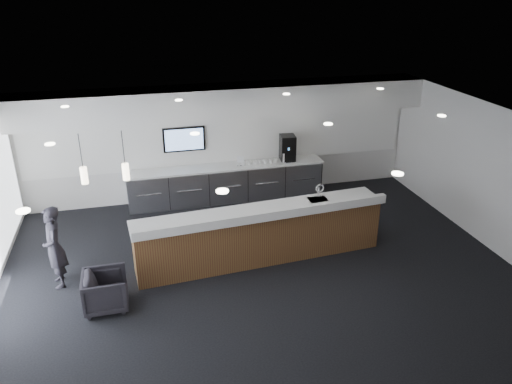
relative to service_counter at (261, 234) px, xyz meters
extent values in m
plane|color=black|center=(-0.11, -0.57, -0.58)|extent=(10.00, 10.00, 0.00)
cube|color=black|center=(-0.11, -0.57, 2.42)|extent=(10.00, 8.00, 0.02)
cube|color=silver|center=(-0.11, 3.43, 0.92)|extent=(10.00, 0.02, 3.00)
cube|color=silver|center=(4.89, -0.57, 0.92)|extent=(0.02, 8.00, 3.00)
cube|color=white|center=(-0.11, 2.98, 2.07)|extent=(10.00, 0.90, 0.70)
cube|color=white|center=(-0.11, 3.40, 1.02)|extent=(9.80, 0.06, 1.40)
cube|color=#94979C|center=(-0.11, 3.07, -0.13)|extent=(5.00, 0.60, 0.90)
cube|color=white|center=(-0.11, 3.07, 0.35)|extent=(5.06, 0.66, 0.05)
cylinder|color=silver|center=(-2.11, 2.75, -0.08)|extent=(0.60, 0.02, 0.02)
cylinder|color=silver|center=(-1.11, 2.75, -0.08)|extent=(0.60, 0.02, 0.02)
cylinder|color=silver|center=(-0.11, 2.75, -0.08)|extent=(0.60, 0.02, 0.02)
cylinder|color=silver|center=(0.89, 2.75, -0.08)|extent=(0.60, 0.02, 0.02)
cylinder|color=silver|center=(1.89, 2.75, -0.08)|extent=(0.60, 0.02, 0.02)
cube|color=black|center=(-1.11, 3.34, 1.07)|extent=(1.05, 0.07, 0.62)
cube|color=#3A79EA|center=(-1.11, 3.30, 1.07)|extent=(0.95, 0.01, 0.54)
cylinder|color=#FFECC6|center=(-2.51, 0.23, 1.67)|extent=(0.12, 0.12, 0.30)
cylinder|color=#FFECC6|center=(-3.21, 0.23, 1.67)|extent=(0.12, 0.12, 0.30)
cube|color=#562E1C|center=(0.00, 0.01, -0.05)|extent=(5.12, 1.11, 1.05)
cube|color=white|center=(0.00, 0.01, 0.50)|extent=(5.20, 1.20, 0.06)
cube|color=white|center=(0.03, -0.38, 0.59)|extent=(5.15, 0.53, 0.18)
cylinder|color=silver|center=(1.29, 0.21, 0.67)|extent=(0.04, 0.04, 0.28)
torus|color=silver|center=(1.29, 0.15, 0.81)|extent=(0.19, 0.04, 0.19)
cube|color=black|center=(1.54, 3.13, 0.70)|extent=(0.42, 0.46, 0.66)
cube|color=silver|center=(1.54, 2.90, 0.38)|extent=(0.24, 0.12, 0.02)
cube|color=white|center=(0.24, 2.99, 0.50)|extent=(0.18, 0.07, 0.25)
cube|color=white|center=(1.44, 2.95, 0.50)|extent=(0.18, 0.05, 0.24)
imported|color=black|center=(-3.06, -0.92, -0.23)|extent=(0.76, 0.74, 0.69)
imported|color=black|center=(-3.94, 0.03, 0.23)|extent=(0.50, 0.66, 1.61)
imported|color=white|center=(1.18, 2.99, 0.42)|extent=(0.11, 0.11, 0.10)
imported|color=white|center=(1.04, 2.99, 0.42)|extent=(0.15, 0.15, 0.10)
imported|color=white|center=(0.90, 2.99, 0.42)|extent=(0.13, 0.13, 0.10)
imported|color=white|center=(0.76, 2.99, 0.42)|extent=(0.14, 0.14, 0.10)
imported|color=white|center=(0.62, 2.99, 0.42)|extent=(0.15, 0.15, 0.10)
imported|color=white|center=(0.48, 2.99, 0.42)|extent=(0.12, 0.12, 0.10)
imported|color=white|center=(0.34, 2.99, 0.42)|extent=(0.15, 0.15, 0.10)
imported|color=white|center=(0.20, 2.99, 0.42)|extent=(0.13, 0.13, 0.10)
camera|label=1|loc=(-2.29, -8.65, 4.86)|focal=35.00mm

